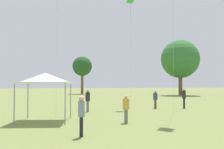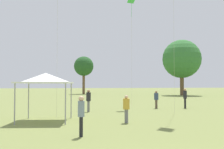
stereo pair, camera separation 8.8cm
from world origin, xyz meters
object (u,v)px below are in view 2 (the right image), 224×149
Objects in this scene: distant_tree_1 at (84,66)px; person_standing_4 at (126,107)px; canopy_tent at (46,78)px; person_standing_6 at (156,98)px; kite_4 at (131,6)px; person_standing_2 at (88,99)px; distant_tree_2 at (182,59)px; person_standing_0 at (185,96)px; person_standing_7 at (81,112)px.

person_standing_4 is at bearing -93.05° from distant_tree_1.
person_standing_6 is at bearing 33.59° from canopy_tent.
person_standing_4 is 13.52m from kite_4.
distant_tree_1 is (6.97, 43.82, 3.76)m from canopy_tent.
distant_tree_1 is (-2.63, 37.44, 5.37)m from person_standing_6.
person_standing_2 is 1.11× the size of person_standing_6.
distant_tree_2 reaches higher than person_standing_2.
person_standing_4 is at bearing -19.97° from canopy_tent.
person_standing_2 is at bearing -129.13° from distant_tree_2.
distant_tree_2 is at bearing -32.33° from distant_tree_1.
person_standing_2 is 0.17× the size of kite_4.
person_standing_7 is at bearing 133.03° from person_standing_0.
kite_4 is (3.21, 9.68, 8.87)m from person_standing_4.
person_standing_2 reaches higher than person_standing_4.
person_standing_7 is at bearing -122.59° from distant_tree_2.
person_standing_2 is (-9.05, -1.16, -0.06)m from person_standing_0.
kite_4 is at bearing 156.67° from person_standing_7.
canopy_tent reaches higher than person_standing_4.
kite_4 is at bearing 61.76° from person_standing_0.
person_standing_2 is 1.12× the size of person_standing_4.
person_standing_2 is at bearing -95.55° from distant_tree_1.
person_standing_4 is 0.99× the size of person_standing_6.
person_standing_6 is 0.94× the size of person_standing_7.
person_standing_0 is at bearing -86.23° from person_standing_4.
person_standing_6 is 9.20m from kite_4.
person_standing_2 is at bearing 172.78° from person_standing_7.
canopy_tent is at bearing -160.57° from person_standing_7.
person_standing_0 is 0.16× the size of distant_tree_2.
kite_4 is at bearing -17.58° from person_standing_6.
person_standing_2 is at bearing 56.30° from canopy_tent.
person_standing_4 is 9.49m from person_standing_6.
person_standing_2 reaches higher than person_standing_7.
distant_tree_2 is (15.84, 25.75, 6.35)m from person_standing_6.
person_standing_4 is 0.14× the size of distant_tree_2.
person_standing_4 is 5.11m from canopy_tent.
person_standing_2 is 10.40m from kite_4.
canopy_tent is at bearing 148.58° from person_standing_2.
distant_tree_1 is (-5.26, 37.88, 5.20)m from person_standing_0.
kite_4 is at bearing -126.26° from distant_tree_2.
person_standing_6 is at bearing -73.03° from person_standing_4.
person_standing_7 is (-2.92, -3.45, 0.12)m from person_standing_4.
person_standing_0 is 10.00m from kite_4.
distant_tree_2 is (13.20, 26.20, 6.18)m from person_standing_0.
person_standing_4 is at bearing -165.69° from person_standing_2.
person_standing_0 is 1.07× the size of person_standing_7.
kite_4 is at bearing -59.21° from person_standing_4.
distant_tree_1 is (-0.79, 35.79, -3.49)m from kite_4.
person_standing_7 is 0.15× the size of distant_tree_2.
person_standing_6 is (6.42, 1.61, -0.12)m from person_standing_2.
distant_tree_2 reaches higher than distant_tree_1.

